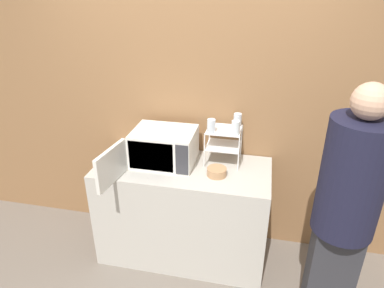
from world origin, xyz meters
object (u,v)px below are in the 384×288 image
object	(u,v)px
dish_rack	(224,138)
bowl	(217,172)
glass_front_right	(236,127)
microwave	(162,148)
glass_back_right	(238,120)
person	(346,206)
glass_front_left	(211,126)

from	to	relation	value
dish_rack	bowl	world-z (taller)	dish_rack
dish_rack	glass_front_right	distance (m)	0.19
microwave	glass_front_right	bearing A→B (deg)	5.03
dish_rack	bowl	size ratio (longest dim) A/B	1.94
glass_front_right	bowl	world-z (taller)	glass_front_right
glass_back_right	glass_front_right	bearing A→B (deg)	-89.92
dish_rack	person	distance (m)	1.08
microwave	glass_front_right	xyz separation A→B (m)	(0.60, 0.05, 0.21)
bowl	glass_back_right	bearing A→B (deg)	70.36
microwave	dish_rack	bearing A→B (deg)	14.59
glass_front_left	bowl	size ratio (longest dim) A/B	0.70
bowl	person	bearing A→B (deg)	-24.21
glass_back_right	bowl	distance (m)	0.47
microwave	glass_front_left	world-z (taller)	glass_front_left
dish_rack	glass_front_left	xyz separation A→B (m)	(-0.09, -0.08, 0.14)
glass_front_right	person	world-z (taller)	person
dish_rack	glass_front_left	bearing A→B (deg)	-137.81
person	glass_front_right	bearing A→B (deg)	144.02
glass_back_right	bowl	bearing A→B (deg)	-109.64
glass_front_left	bowl	world-z (taller)	glass_front_left
glass_back_right	person	size ratio (longest dim) A/B	0.06
glass_front_left	dish_rack	bearing A→B (deg)	42.19
glass_back_right	glass_front_right	world-z (taller)	same
dish_rack	glass_front_left	world-z (taller)	glass_front_left
glass_back_right	bowl	xyz separation A→B (m)	(-0.12, -0.32, -0.33)
dish_rack	glass_front_right	bearing A→B (deg)	-37.85
bowl	glass_front_left	bearing A→B (deg)	117.01
glass_front_right	bowl	distance (m)	0.38
microwave	glass_front_left	size ratio (longest dim) A/B	7.24
glass_back_right	bowl	size ratio (longest dim) A/B	0.70
bowl	person	size ratio (longest dim) A/B	0.09
dish_rack	glass_back_right	world-z (taller)	glass_back_right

